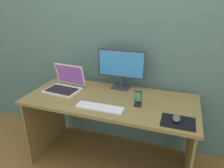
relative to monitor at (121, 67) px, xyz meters
The scene contains 9 objects.
ground_plane 0.98m from the monitor, 94.45° to the right, with size 8.00×8.00×0.00m, color brown.
wall_back 0.34m from the monitor, 97.57° to the left, with size 6.00×0.04×2.50m, color #4F7267.
desk 0.45m from the monitor, 94.45° to the right, with size 1.57×0.70×0.72m.
monitor is the anchor object (origin of this frame).
laptop 0.60m from the monitor, 157.30° to the right, with size 0.36×0.32×0.24m.
keyboard_external 0.52m from the monitor, 95.20° to the right, with size 0.41×0.12×0.01m, color white.
mousepad 0.80m from the monitor, 38.76° to the right, with size 0.25×0.20×0.00m, color black.
mouse 0.77m from the monitor, 38.58° to the right, with size 0.06×0.10×0.04m, color #4B5856.
phone_in_dock 0.44m from the monitor, 51.79° to the right, with size 0.06×0.06×0.14m.
Camera 1 is at (0.58, -1.62, 1.56)m, focal length 33.14 mm.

